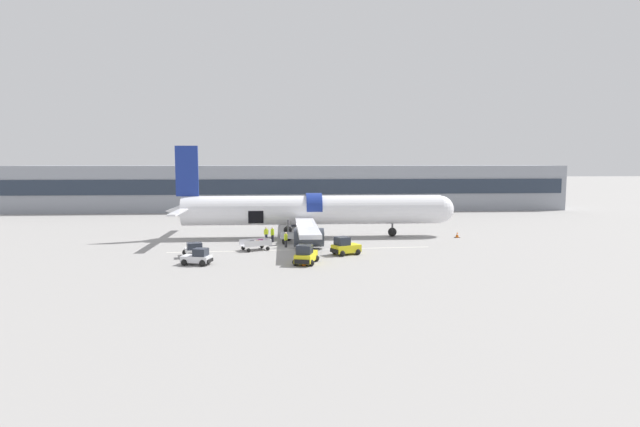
% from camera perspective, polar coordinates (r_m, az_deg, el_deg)
% --- Properties ---
extents(ground_plane, '(500.00, 500.00, 0.00)m').
position_cam_1_polar(ground_plane, '(51.11, -2.30, -3.99)').
color(ground_plane, gray).
extents(apron_marking_line, '(26.46, 1.50, 0.01)m').
position_cam_1_polar(apron_marking_line, '(50.33, -2.10, -4.14)').
color(apron_marking_line, silver).
rests_on(apron_marking_line, ground_plane).
extents(terminal_strip, '(99.95, 12.41, 8.15)m').
position_cam_1_polar(terminal_strip, '(93.53, -3.26, 3.00)').
color(terminal_strip, gray).
rests_on(terminal_strip, ground_plane).
extents(airplane, '(33.72, 30.30, 10.62)m').
position_cam_1_polar(airplane, '(58.17, -1.15, 0.29)').
color(airplane, silver).
rests_on(airplane, ground_plane).
extents(baggage_tug_lead, '(2.45, 2.94, 1.36)m').
position_cam_1_polar(baggage_tug_lead, '(47.97, -14.18, -4.11)').
color(baggage_tug_lead, white).
rests_on(baggage_tug_lead, ground_plane).
extents(baggage_tug_mid, '(3.02, 2.58, 1.73)m').
position_cam_1_polar(baggage_tug_mid, '(47.57, 2.88, -3.85)').
color(baggage_tug_mid, yellow).
rests_on(baggage_tug_mid, ground_plane).
extents(baggage_tug_rear, '(2.45, 3.43, 1.72)m').
position_cam_1_polar(baggage_tug_rear, '(43.28, -1.65, -4.81)').
color(baggage_tug_rear, yellow).
rests_on(baggage_tug_rear, ground_plane).
extents(baggage_tug_spare, '(2.76, 2.15, 1.43)m').
position_cam_1_polar(baggage_tug_spare, '(44.18, -13.82, -4.94)').
color(baggage_tug_spare, silver).
rests_on(baggage_tug_spare, ground_plane).
extents(baggage_cart_loading, '(3.37, 1.91, 1.16)m').
position_cam_1_polar(baggage_cart_loading, '(54.14, -3.15, -2.82)').
color(baggage_cart_loading, '#B7BABF').
rests_on(baggage_cart_loading, ground_plane).
extents(baggage_cart_queued, '(3.77, 2.62, 1.08)m').
position_cam_1_polar(baggage_cart_queued, '(50.32, -7.32, -3.55)').
color(baggage_cart_queued, silver).
rests_on(baggage_cart_queued, ground_plane).
extents(ground_crew_loader_a, '(0.47, 0.55, 1.59)m').
position_cam_1_polar(ground_crew_loader_a, '(51.62, -3.92, -2.96)').
color(ground_crew_loader_a, '#2D2D33').
rests_on(ground_crew_loader_a, ground_plane).
extents(ground_crew_loader_b, '(0.54, 0.47, 1.57)m').
position_cam_1_polar(ground_crew_loader_b, '(56.00, -6.17, -2.30)').
color(ground_crew_loader_b, '#1E2338').
rests_on(ground_crew_loader_b, ground_plane).
extents(ground_crew_driver, '(0.52, 0.55, 1.67)m').
position_cam_1_polar(ground_crew_driver, '(55.14, -5.46, -2.37)').
color(ground_crew_driver, black).
rests_on(ground_crew_driver, ground_plane).
extents(suitcase_on_tarmac_upright, '(0.38, 0.27, 0.74)m').
position_cam_1_polar(suitcase_on_tarmac_upright, '(55.15, -0.92, -2.93)').
color(suitcase_on_tarmac_upright, '#721951').
rests_on(suitcase_on_tarmac_upright, ground_plane).
extents(safety_cone_nose, '(0.57, 0.57, 0.68)m').
position_cam_1_polar(safety_cone_nose, '(60.41, 15.41, -2.37)').
color(safety_cone_nose, black).
rests_on(safety_cone_nose, ground_plane).
extents(safety_cone_engine_left, '(0.54, 0.54, 0.71)m').
position_cam_1_polar(safety_cone_engine_left, '(42.53, -1.84, -5.55)').
color(safety_cone_engine_left, black).
rests_on(safety_cone_engine_left, ground_plane).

